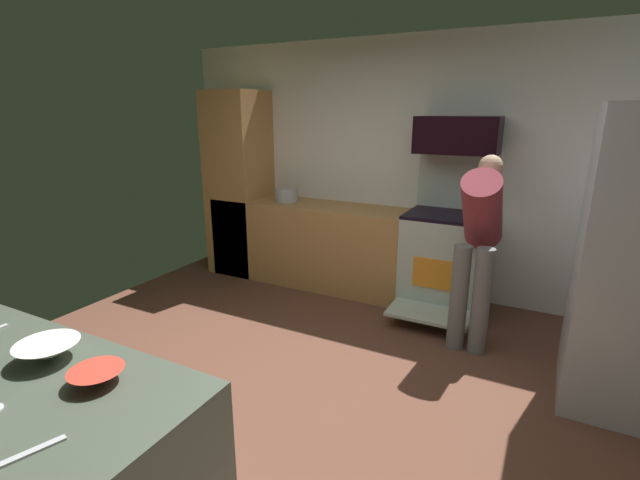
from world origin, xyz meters
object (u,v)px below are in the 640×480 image
oven_range (445,258)px  person_cook (479,237)px  mixing_bowl_small (48,351)px  mixing_bowl_prep (97,376)px  stock_pot (286,195)px  microwave (458,135)px

oven_range → person_cook: 0.81m
oven_range → mixing_bowl_small: 3.43m
person_cook → mixing_bowl_small: size_ratio=6.18×
mixing_bowl_prep → mixing_bowl_small: bearing=177.1°
oven_range → person_cook: (0.36, -0.59, 0.41)m
mixing_bowl_small → mixing_bowl_prep: (0.32, -0.02, -0.01)m
mixing_bowl_prep → stock_pot: 3.53m
microwave → mixing_bowl_small: microwave is taller
microwave → mixing_bowl_small: (-0.90, -3.38, -0.73)m
microwave → oven_range: bearing=-90.0°
mixing_bowl_small → stock_pot: bearing=105.2°
microwave → mixing_bowl_prep: microwave is taller
person_cook → stock_pot: (-2.16, 0.61, 0.06)m
microwave → stock_pot: microwave is taller
stock_pot → microwave: bearing=2.5°
mixing_bowl_prep → stock_pot: bearing=110.1°
microwave → person_cook: (0.36, -0.69, -0.75)m
person_cook → mixing_bowl_small: person_cook is taller
oven_range → mixing_bowl_small: bearing=-105.4°
microwave → mixing_bowl_prep: 3.52m
mixing_bowl_prep → stock_pot: size_ratio=0.78×
microwave → stock_pot: 1.93m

